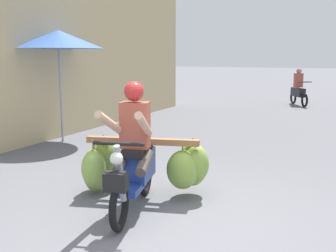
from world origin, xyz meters
TOP-DOWN VIEW (x-y plane):
  - ground_plane at (0.00, 0.00)m, footprint 120.00×120.00m
  - motorbike_main_loaded at (-0.78, 0.75)m, footprint 1.77×1.96m
  - motorbike_distant_ahead_left at (-0.37, 12.44)m, footprint 0.90×1.45m
  - shopfront_building at (-6.76, 5.90)m, footprint 4.52×9.35m
  - market_umbrella_near_shop at (-4.16, 3.34)m, footprint 1.92×1.92m

SIDE VIEW (x-z plane):
  - ground_plane at x=0.00m, z-range 0.00..0.00m
  - motorbike_main_loaded at x=-0.78m, z-range -0.28..1.30m
  - motorbike_distant_ahead_left at x=-0.37m, z-range -0.13..1.27m
  - shopfront_building at x=-6.76m, z-range 0.00..4.12m
  - market_umbrella_near_shop at x=-4.16m, z-range 1.01..3.41m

